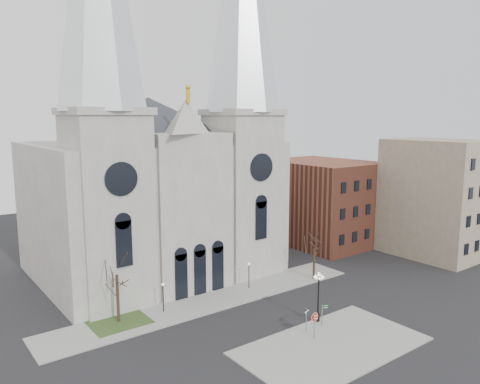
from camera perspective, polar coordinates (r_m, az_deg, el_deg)
ground at (r=48.46m, az=4.03°, el=-17.08°), size 160.00×160.00×0.00m
sidewalk_near at (r=47.17m, az=11.13°, el=-17.92°), size 18.00×10.00×0.14m
sidewalk_far at (r=56.43m, az=-3.51°, el=-13.08°), size 40.00×6.00×0.14m
grass_patch at (r=52.55m, az=-14.56°, el=-15.09°), size 6.00×5.00×0.18m
cathedral at (r=62.56m, az=-9.73°, el=6.34°), size 33.00×26.66×54.00m
bg_building_brick at (r=81.49m, az=9.86°, el=-1.17°), size 14.00×18.00×14.00m
bg_building_tan at (r=78.09m, az=22.58°, el=-0.70°), size 10.00×14.00×18.00m
tree_left at (r=50.57m, az=-14.81°, el=-9.39°), size 3.20×3.20×7.50m
tree_right at (r=62.70m, az=9.06°, el=-6.64°), size 3.20×3.20×6.00m
ped_lamp_left at (r=53.18m, az=-9.36°, el=-11.99°), size 0.32×0.32×3.26m
ped_lamp_right at (r=59.31m, az=1.10°, el=-9.61°), size 0.32×0.32×3.26m
stop_sign at (r=47.44m, az=9.08°, el=-15.12°), size 0.87×0.39×2.60m
globe_lamp at (r=50.44m, az=9.54°, el=-11.76°), size 1.28×1.28×5.35m
one_way_sign at (r=48.78m, az=8.10°, el=-14.73°), size 1.00×0.37×2.38m
street_name_sign at (r=50.33m, az=10.05°, el=-14.33°), size 0.70×0.25×2.25m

